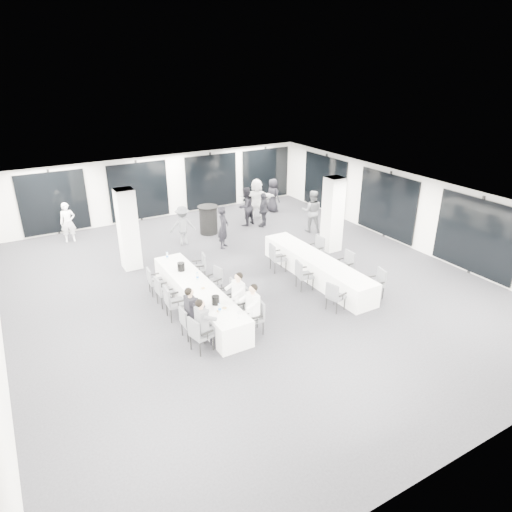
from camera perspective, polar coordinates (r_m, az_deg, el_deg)
The scene contains 43 objects.
room at distance 15.45m, azimuth -0.33°, elevation 3.35°, with size 14.04×16.04×2.84m.
column_left at distance 16.01m, azimuth -15.70°, elevation 3.22°, with size 0.60×0.60×2.80m, color white.
column_right at distance 17.16m, azimuth 9.55°, elevation 5.14°, with size 0.60×0.60×2.80m, color white.
banquet_table_main at distance 13.32m, azimuth -7.23°, elevation -5.11°, with size 0.90×5.00×0.75m, color silver.
banquet_table_side at distance 15.12m, azimuth 7.52°, elevation -1.49°, with size 0.90×5.00×0.75m, color silver.
cocktail_table at distance 18.95m, azimuth -5.98°, elevation 4.54°, with size 0.84×0.84×1.17m.
chair_main_left_near at distance 11.40m, azimuth -7.19°, elevation -9.47°, with size 0.57×0.60×0.95m.
chair_main_left_second at distance 11.97m, azimuth -8.49°, elevation -8.04°, with size 0.46×0.51×0.87m.
chair_main_left_mid at distance 12.84m, azimuth -10.42°, elevation -5.52°, with size 0.53×0.58×0.99m.
chair_main_left_fourth at distance 13.58m, azimuth -11.63°, elevation -4.16°, with size 0.47×0.52×0.91m.
chair_main_left_far at distance 14.29m, azimuth -12.69°, elevation -2.90°, with size 0.48×0.52×0.87m.
chair_main_right_near at distance 12.06m, azimuth 0.04°, elevation -7.37°, with size 0.51×0.56×0.92m.
chair_main_right_second at distance 12.66m, azimuth -1.77°, elevation -5.69°, with size 0.49×0.55×0.94m.
chair_main_right_mid at distance 13.24m, azimuth -3.29°, elevation -4.54°, with size 0.44×0.49×0.87m.
chair_main_right_fourth at distance 14.04m, azimuth -5.13°, elevation -2.90°, with size 0.52×0.54×0.86m.
chair_main_right_far at distance 14.97m, azimuth -6.99°, elevation -1.16°, with size 0.53×0.56×0.89m.
chair_side_left_near at distance 13.24m, azimuth 9.78°, elevation -4.82°, with size 0.54×0.56×0.89m.
chair_side_left_mid at distance 14.31m, azimuth 5.83°, elevation -2.17°, with size 0.56×0.59×0.95m.
chair_side_left_far at distance 15.46m, azimuth 2.51°, elevation 0.01°, with size 0.56×0.60×0.97m.
chair_side_right_near at distance 14.26m, azimuth 14.93°, elevation -3.10°, with size 0.54×0.57×0.90m.
chair_side_right_mid at distance 15.20m, azimuth 11.19°, elevation -0.92°, with size 0.49×0.55×0.95m.
chair_side_right_far at distance 16.30m, azimuth 7.62°, elevation 1.03°, with size 0.50×0.55×0.94m.
seated_guest_a at distance 11.32m, azimuth -6.52°, elevation -8.07°, with size 0.50×0.38×1.44m.
seated_guest_b at distance 11.86m, azimuth -7.87°, elevation -6.55°, with size 0.50×0.38×1.44m.
seated_guest_c at distance 11.85m, azimuth -0.67°, elevation -6.34°, with size 0.50×0.38×1.44m.
seated_guest_d at distance 12.46m, azimuth -2.46°, elevation -4.77°, with size 0.50×0.38×1.44m.
standing_guest_a at distance 17.33m, azimuth -4.12°, elevation 3.93°, with size 0.67×0.54×1.85m, color black.
standing_guest_b at distance 19.70m, azimuth -1.29°, elevation 6.51°, with size 0.92×0.56×1.91m, color black.
standing_guest_c at distance 17.84m, azimuth -9.15°, elevation 4.10°, with size 1.13×0.58×1.75m, color #575A5F.
standing_guest_d at distance 19.57m, azimuth 0.95°, elevation 6.08°, with size 1.00×0.56×1.70m, color black.
standing_guest_e at distance 21.62m, azimuth 2.13°, elevation 7.87°, with size 0.86×0.52×1.78m, color black.
standing_guest_f at distance 20.67m, azimuth 0.08°, elevation 7.51°, with size 1.86×0.72×2.03m, color white.
standing_guest_g at distance 19.37m, azimuth -22.50°, elevation 4.20°, with size 0.65×0.53×1.79m, color white.
standing_guest_h at distance 19.12m, azimuth 7.01°, elevation 5.92°, with size 0.96×0.58×1.98m, color #575A5F.
ice_bucket_near at distance 12.08m, azimuth -5.08°, elevation -5.52°, with size 0.21×0.21×0.24m, color black.
ice_bucket_far at distance 14.07m, azimuth -9.35°, elevation -1.33°, with size 0.23×0.23×0.26m, color black.
water_bottle_a at distance 11.72m, azimuth -4.56°, elevation -6.49°, with size 0.08×0.08×0.24m, color silver.
water_bottle_b at distance 13.42m, azimuth -7.34°, elevation -2.52°, with size 0.07×0.07×0.23m, color silver.
water_bottle_c at distance 14.97m, azimuth -11.04°, elevation 0.05°, with size 0.07×0.07×0.22m, color silver.
plate_a at distance 11.79m, azimuth -4.67°, elevation -6.89°, with size 0.20×0.20×0.03m.
plate_b at distance 11.91m, azimuth -3.97°, elevation -6.52°, with size 0.22×0.22×0.03m.
plate_c at distance 12.94m, azimuth -6.63°, elevation -4.03°, with size 0.18×0.18×0.03m.
wine_glass at distance 11.40m, azimuth -2.22°, elevation -7.12°, with size 0.08×0.08×0.21m.
Camera 1 is at (-6.30, -11.49, 6.71)m, focal length 32.00 mm.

